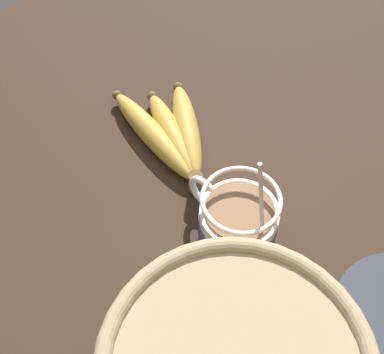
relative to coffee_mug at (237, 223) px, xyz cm
name	(u,v)px	position (x,y,z in cm)	size (l,w,h in cm)	color
table	(225,222)	(3.07, -1.47, -5.10)	(118.31, 118.31, 2.70)	#332319
coffee_mug	(237,223)	(0.00, 0.00, 0.00)	(13.44, 10.00, 17.73)	white
banana_bunch	(170,133)	(17.95, -5.64, -2.03)	(22.46, 14.20, 4.05)	brown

